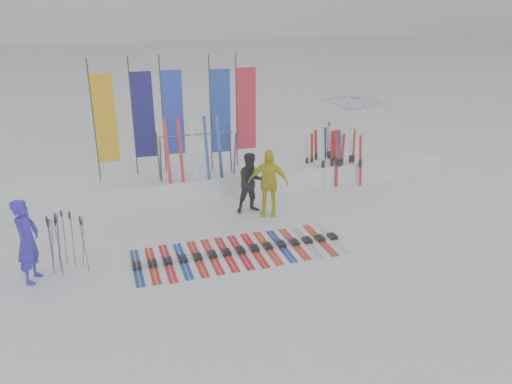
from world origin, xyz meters
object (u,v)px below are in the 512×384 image
object	(u,v)px
person_blue	(28,241)
ski_rack	(196,149)
person_black	(251,183)
person_yellow	(268,183)
tent_canopy	(353,131)
ski_row	(240,251)

from	to	relation	value
person_blue	ski_rack	size ratio (longest dim) A/B	0.83
person_black	person_yellow	world-z (taller)	person_yellow
person_yellow	tent_canopy	world-z (taller)	tent_canopy
person_blue	person_yellow	bearing A→B (deg)	-55.36
person_blue	ski_row	size ratio (longest dim) A/B	0.37
person_blue	tent_canopy	bearing A→B (deg)	-46.31
tent_canopy	ski_row	bearing A→B (deg)	-138.00
tent_canopy	ski_row	xyz separation A→B (m)	(-5.09, -4.59, -1.17)
ski_row	ski_rack	distance (m)	3.75
person_blue	tent_canopy	world-z (taller)	tent_canopy
ski_rack	ski_row	bearing A→B (deg)	-86.85
person_black	person_yellow	size ratio (longest dim) A/B	0.92
person_blue	ski_rack	world-z (taller)	ski_rack
person_black	tent_canopy	xyz separation A→B (m)	(4.19, 2.52, 0.42)
ski_rack	person_blue	bearing A→B (deg)	-139.88
person_black	tent_canopy	world-z (taller)	tent_canopy
tent_canopy	ski_rack	distance (m)	5.40
person_black	tent_canopy	size ratio (longest dim) A/B	0.58
person_blue	person_black	world-z (taller)	person_blue
person_black	person_yellow	xyz separation A→B (m)	(0.35, -0.31, 0.07)
person_yellow	ski_rack	xyz separation A→B (m)	(-1.44, 1.74, 0.53)
person_yellow	ski_row	xyz separation A→B (m)	(-1.25, -1.76, -0.82)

